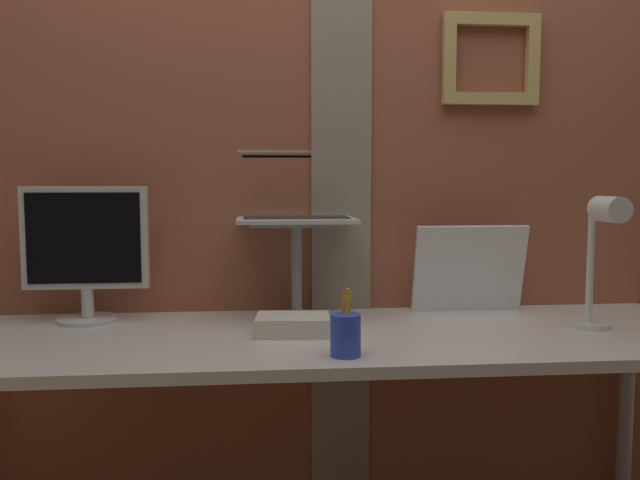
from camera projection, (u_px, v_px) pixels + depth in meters
brick_wall_back at (325, 147)px, 2.15m from camera, size 3.00×0.16×2.57m
desk at (323, 357)px, 1.81m from camera, size 2.24×0.67×0.75m
monitor at (86, 246)px, 1.93m from camera, size 0.36×0.18×0.40m
laptop_stand at (297, 254)px, 1.99m from camera, size 0.28×0.22×0.29m
laptop at (295, 202)px, 2.05m from camera, size 0.36×0.30×0.22m
whiteboard_panel at (469, 269)px, 2.08m from camera, size 0.36×0.08×0.28m
desk_lamp at (601, 248)px, 1.80m from camera, size 0.12×0.20×0.38m
pen_cup at (346, 334)px, 1.57m from camera, size 0.07×0.07×0.17m
paper_clutter_stack at (293, 325)px, 1.79m from camera, size 0.21×0.16×0.05m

